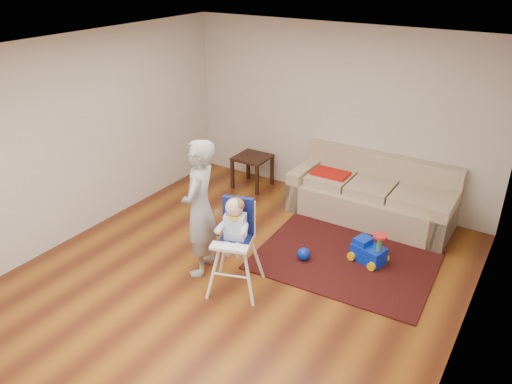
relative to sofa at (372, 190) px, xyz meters
The scene contains 9 objects.
ground 2.48m from the sofa, 109.20° to the right, with size 5.50×5.50×0.00m, color #4F2211.
room_envelope 2.41m from the sofa, 114.29° to the right, with size 5.04×5.52×2.72m.
sofa is the anchor object (origin of this frame).
side_table 2.09m from the sofa, behind, with size 0.54×0.54×0.54m, color black, non-canonical shape.
area_rug 1.35m from the sofa, 83.11° to the right, with size 2.20×1.65×0.02m, color black.
ride_on_toy 1.22m from the sofa, 69.96° to the right, with size 0.41×0.29×0.45m, color #092BD5, non-canonical shape.
toy_ball 1.62m from the sofa, 101.02° to the right, with size 0.17×0.17×0.17m, color #092BD5.
high_chair 2.59m from the sofa, 106.05° to the right, with size 0.70×0.70×1.19m.
adult 2.74m from the sofa, 118.14° to the right, with size 0.63×0.41×1.72m, color #97979A.
Camera 1 is at (2.86, -4.15, 3.60)m, focal length 35.00 mm.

